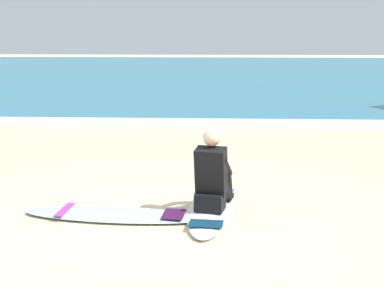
% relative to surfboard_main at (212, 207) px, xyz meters
% --- Properties ---
extents(ground_plane, '(80.00, 80.00, 0.00)m').
position_rel_surfboard_main_xyz_m(ground_plane, '(-0.59, -0.77, -0.04)').
color(ground_plane, beige).
extents(sea, '(80.00, 28.00, 0.10)m').
position_rel_surfboard_main_xyz_m(sea, '(-0.59, 19.29, 0.01)').
color(sea, teal).
rests_on(sea, ground).
extents(breaking_foam, '(80.00, 0.90, 0.11)m').
position_rel_surfboard_main_xyz_m(breaking_foam, '(-0.59, 5.59, 0.02)').
color(breaking_foam, white).
rests_on(breaking_foam, ground).
extents(surfboard_main, '(0.69, 2.14, 0.08)m').
position_rel_surfboard_main_xyz_m(surfboard_main, '(0.00, 0.00, 0.00)').
color(surfboard_main, silver).
rests_on(surfboard_main, ground).
extents(surfer_seated, '(0.48, 0.76, 0.95)m').
position_rel_surfboard_main_xyz_m(surfer_seated, '(0.01, -0.11, 0.40)').
color(surfer_seated, black).
rests_on(surfer_seated, surfboard_main).
extents(surfboard_spare_near, '(2.16, 0.68, 0.08)m').
position_rel_surfboard_main_xyz_m(surfboard_spare_near, '(-1.10, -0.33, -0.00)').
color(surfboard_spare_near, '#9ED1E5').
rests_on(surfboard_spare_near, ground).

